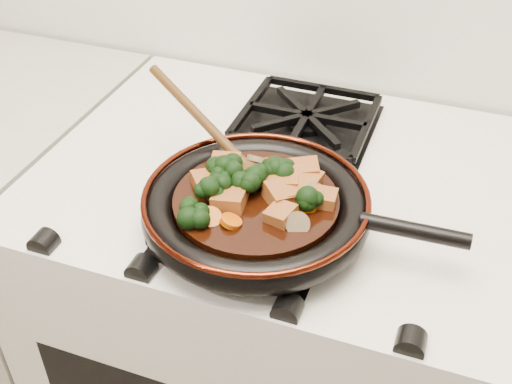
% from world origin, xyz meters
% --- Properties ---
extents(stove, '(0.76, 0.60, 0.90)m').
position_xyz_m(stove, '(0.00, 1.69, 0.45)').
color(stove, white).
rests_on(stove, ground).
extents(burner_grate_front, '(0.23, 0.23, 0.03)m').
position_xyz_m(burner_grate_front, '(0.00, 1.55, 0.91)').
color(burner_grate_front, black).
rests_on(burner_grate_front, stove).
extents(burner_grate_back, '(0.23, 0.23, 0.03)m').
position_xyz_m(burner_grate_back, '(0.00, 1.83, 0.91)').
color(burner_grate_back, black).
rests_on(burner_grate_back, stove).
extents(skillet, '(0.44, 0.31, 0.05)m').
position_xyz_m(skillet, '(0.01, 1.54, 0.94)').
color(skillet, black).
rests_on(skillet, burner_grate_front).
extents(braising_sauce, '(0.23, 0.23, 0.02)m').
position_xyz_m(braising_sauce, '(0.01, 1.54, 0.95)').
color(braising_sauce, black).
rests_on(braising_sauce, skillet).
extents(tofu_cube_0, '(0.06, 0.06, 0.03)m').
position_xyz_m(tofu_cube_0, '(0.05, 1.55, 0.97)').
color(tofu_cube_0, brown).
rests_on(tofu_cube_0, braising_sauce).
extents(tofu_cube_1, '(0.05, 0.05, 0.03)m').
position_xyz_m(tofu_cube_1, '(-0.06, 1.54, 0.97)').
color(tofu_cube_1, brown).
rests_on(tofu_cube_1, braising_sauce).
extents(tofu_cube_2, '(0.05, 0.05, 0.02)m').
position_xyz_m(tofu_cube_2, '(0.06, 1.56, 0.97)').
color(tofu_cube_2, brown).
rests_on(tofu_cube_2, braising_sauce).
extents(tofu_cube_3, '(0.04, 0.04, 0.02)m').
position_xyz_m(tofu_cube_3, '(0.06, 1.51, 0.97)').
color(tofu_cube_3, brown).
rests_on(tofu_cube_3, braising_sauce).
extents(tofu_cube_4, '(0.06, 0.06, 0.03)m').
position_xyz_m(tofu_cube_4, '(0.06, 1.61, 0.97)').
color(tofu_cube_4, brown).
rests_on(tofu_cube_4, braising_sauce).
extents(tofu_cube_5, '(0.05, 0.05, 0.03)m').
position_xyz_m(tofu_cube_5, '(0.06, 1.59, 0.97)').
color(tofu_cube_5, brown).
rests_on(tofu_cube_5, braising_sauce).
extents(tofu_cube_6, '(0.05, 0.05, 0.03)m').
position_xyz_m(tofu_cube_6, '(-0.05, 1.58, 0.97)').
color(tofu_cube_6, brown).
rests_on(tofu_cube_6, braising_sauce).
extents(tofu_cube_7, '(0.05, 0.05, 0.03)m').
position_xyz_m(tofu_cube_7, '(-0.02, 1.52, 0.97)').
color(tofu_cube_7, brown).
rests_on(tofu_cube_7, braising_sauce).
extents(tofu_cube_8, '(0.06, 0.05, 0.03)m').
position_xyz_m(tofu_cube_8, '(0.04, 1.58, 0.97)').
color(tofu_cube_8, brown).
rests_on(tofu_cube_8, braising_sauce).
extents(tofu_cube_9, '(0.04, 0.04, 0.02)m').
position_xyz_m(tofu_cube_9, '(0.10, 1.56, 0.97)').
color(tofu_cube_9, brown).
rests_on(tofu_cube_9, braising_sauce).
extents(broccoli_floret_0, '(0.09, 0.09, 0.06)m').
position_xyz_m(broccoli_floret_0, '(0.08, 1.55, 0.97)').
color(broccoli_floret_0, black).
rests_on(broccoli_floret_0, braising_sauce).
extents(broccoli_floret_1, '(0.07, 0.07, 0.06)m').
position_xyz_m(broccoli_floret_1, '(-0.04, 1.52, 0.97)').
color(broccoli_floret_1, black).
rests_on(broccoli_floret_1, braising_sauce).
extents(broccoli_floret_2, '(0.09, 0.08, 0.07)m').
position_xyz_m(broccoli_floret_2, '(-0.05, 1.58, 0.97)').
color(broccoli_floret_2, black).
rests_on(broccoli_floret_2, braising_sauce).
extents(broccoli_floret_3, '(0.09, 0.08, 0.07)m').
position_xyz_m(broccoli_floret_3, '(0.01, 1.60, 0.97)').
color(broccoli_floret_3, black).
rests_on(broccoli_floret_3, braising_sauce).
extents(broccoli_floret_4, '(0.09, 0.09, 0.07)m').
position_xyz_m(broccoli_floret_4, '(0.01, 1.57, 0.97)').
color(broccoli_floret_4, black).
rests_on(broccoli_floret_4, braising_sauce).
extents(broccoli_floret_5, '(0.07, 0.08, 0.07)m').
position_xyz_m(broccoli_floret_5, '(-0.05, 1.47, 0.97)').
color(broccoli_floret_5, black).
rests_on(broccoli_floret_5, braising_sauce).
extents(broccoli_floret_6, '(0.08, 0.08, 0.06)m').
position_xyz_m(broccoli_floret_6, '(-0.04, 1.55, 0.97)').
color(broccoli_floret_6, black).
rests_on(broccoli_floret_6, braising_sauce).
extents(broccoli_floret_7, '(0.08, 0.07, 0.07)m').
position_xyz_m(broccoli_floret_7, '(-0.04, 1.55, 0.97)').
color(broccoli_floret_7, black).
rests_on(broccoli_floret_7, braising_sauce).
extents(broccoli_floret_8, '(0.09, 0.08, 0.07)m').
position_xyz_m(broccoli_floret_8, '(-0.01, 1.54, 0.97)').
color(broccoli_floret_8, black).
rests_on(broccoli_floret_8, braising_sauce).
extents(broccoli_floret_9, '(0.09, 0.09, 0.06)m').
position_xyz_m(broccoli_floret_9, '(0.03, 1.60, 0.97)').
color(broccoli_floret_9, black).
rests_on(broccoli_floret_9, braising_sauce).
extents(carrot_coin_0, '(0.03, 0.03, 0.02)m').
position_xyz_m(carrot_coin_0, '(-0.03, 1.48, 0.96)').
color(carrot_coin_0, '#B84C05').
rests_on(carrot_coin_0, braising_sauce).
extents(carrot_coin_1, '(0.03, 0.03, 0.02)m').
position_xyz_m(carrot_coin_1, '(0.00, 1.48, 0.96)').
color(carrot_coin_1, '#B84C05').
rests_on(carrot_coin_1, braising_sauce).
extents(carrot_coin_2, '(0.03, 0.03, 0.02)m').
position_xyz_m(carrot_coin_2, '(0.08, 1.54, 0.96)').
color(carrot_coin_2, '#B84C05').
rests_on(carrot_coin_2, braising_sauce).
extents(carrot_coin_3, '(0.03, 0.03, 0.02)m').
position_xyz_m(carrot_coin_3, '(0.06, 1.62, 0.96)').
color(carrot_coin_3, '#B84C05').
rests_on(carrot_coin_3, braising_sauce).
extents(carrot_coin_4, '(0.03, 0.03, 0.02)m').
position_xyz_m(carrot_coin_4, '(0.01, 1.62, 0.96)').
color(carrot_coin_4, '#B84C05').
rests_on(carrot_coin_4, braising_sauce).
extents(mushroom_slice_0, '(0.04, 0.04, 0.03)m').
position_xyz_m(mushroom_slice_0, '(-0.01, 1.62, 0.97)').
color(mushroom_slice_0, '#7E6849').
rests_on(mushroom_slice_0, braising_sauce).
extents(mushroom_slice_1, '(0.04, 0.04, 0.03)m').
position_xyz_m(mushroom_slice_1, '(-0.06, 1.58, 0.97)').
color(mushroom_slice_1, '#7E6849').
rests_on(mushroom_slice_1, braising_sauce).
extents(mushroom_slice_2, '(0.04, 0.03, 0.03)m').
position_xyz_m(mushroom_slice_2, '(0.08, 1.50, 0.97)').
color(mushroom_slice_2, '#7E6849').
rests_on(mushroom_slice_2, braising_sauce).
extents(mushroom_slice_3, '(0.03, 0.04, 0.03)m').
position_xyz_m(mushroom_slice_3, '(0.09, 1.57, 0.97)').
color(mushroom_slice_3, '#7E6849').
rests_on(mushroom_slice_3, braising_sauce).
extents(wooden_spoon, '(0.15, 0.10, 0.24)m').
position_xyz_m(wooden_spoon, '(-0.08, 1.63, 0.98)').
color(wooden_spoon, '#492B0F').
rests_on(wooden_spoon, braising_sauce).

